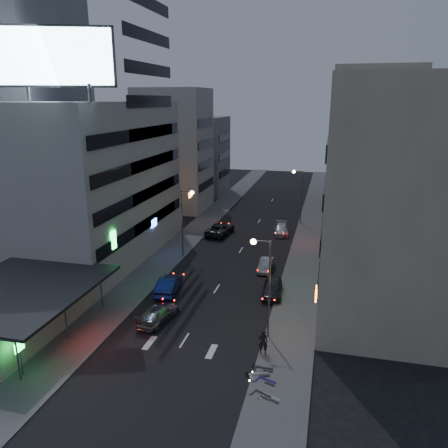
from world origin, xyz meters
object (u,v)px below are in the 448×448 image
(parked_car_right_mid, at_px, (266,265))
(scooter_silver_b, at_px, (268,364))
(scooter_blue, at_px, (277,375))
(road_car_blue, at_px, (169,285))
(scooter_black_a, at_px, (273,389))
(parked_car_right_far, at_px, (281,229))
(scooter_silver_a, at_px, (282,393))
(road_car_silver, at_px, (158,314))
(scooter_black_b, at_px, (274,361))
(person, at_px, (263,342))
(parked_car_left, at_px, (220,229))
(parked_car_right_near, at_px, (272,288))

(parked_car_right_mid, xyz_separation_m, scooter_silver_b, (2.96, -18.70, 0.08))
(parked_car_right_mid, distance_m, scooter_blue, 20.07)
(road_car_blue, relative_size, scooter_black_a, 2.71)
(parked_car_right_mid, relative_size, parked_car_right_far, 0.82)
(scooter_silver_a, bearing_deg, road_car_silver, 77.80)
(parked_car_right_mid, height_order, scooter_silver_a, parked_car_right_mid)
(road_car_silver, xyz_separation_m, scooter_black_a, (10.80, -7.67, -0.01))
(parked_car_right_far, relative_size, scooter_black_b, 2.50)
(scooter_blue, bearing_deg, scooter_silver_b, 55.99)
(parked_car_right_far, distance_m, road_car_blue, 23.63)
(person, bearing_deg, scooter_black_b, 114.41)
(parked_car_left, xyz_separation_m, road_car_silver, (1.02, -25.21, -0.13))
(parked_car_left, bearing_deg, scooter_silver_a, 116.74)
(scooter_silver_a, distance_m, scooter_blue, 1.77)
(person, relative_size, scooter_black_a, 1.05)
(scooter_black_a, bearing_deg, scooter_silver_a, -82.52)
(parked_car_left, bearing_deg, parked_car_right_mid, 131.32)
(parked_car_right_near, xyz_separation_m, road_car_silver, (-8.74, -7.34, -0.07))
(parked_car_right_far, height_order, scooter_black_a, parked_car_right_far)
(parked_car_right_near, distance_m, scooter_blue, 13.67)
(road_car_silver, relative_size, scooter_silver_b, 2.39)
(parked_car_left, xyz_separation_m, scooter_silver_a, (12.43, -33.06, -0.15))
(parked_car_right_near, distance_m, road_car_silver, 11.41)
(parked_car_right_far, height_order, scooter_silver_a, parked_car_right_far)
(parked_car_right_near, distance_m, parked_car_right_far, 20.29)
(scooter_black_a, xyz_separation_m, scooter_blue, (0.11, 1.51, 0.04))
(road_car_silver, bearing_deg, parked_car_left, -78.54)
(parked_car_right_near, distance_m, parked_car_right_mid, 6.42)
(scooter_black_b, bearing_deg, scooter_silver_a, -161.30)
(parked_car_left, relative_size, scooter_black_b, 3.07)
(scooter_black_a, height_order, scooter_silver_b, scooter_silver_b)
(road_car_blue, height_order, scooter_black_b, road_car_blue)
(road_car_silver, relative_size, scooter_blue, 2.43)
(parked_car_left, distance_m, parked_car_right_far, 8.62)
(scooter_black_b, bearing_deg, scooter_black_a, -171.52)
(parked_car_right_mid, relative_size, road_car_silver, 0.82)
(parked_car_right_mid, distance_m, parked_car_left, 14.25)
(parked_car_right_near, height_order, person, person)
(parked_car_right_far, height_order, scooter_blue, parked_car_right_far)
(parked_car_right_near, bearing_deg, scooter_silver_a, -83.66)
(parked_car_left, height_order, scooter_blue, parked_car_left)
(road_car_blue, bearing_deg, scooter_blue, 128.51)
(parked_car_right_near, height_order, scooter_black_b, parked_car_right_near)
(road_car_blue, height_order, scooter_silver_a, road_car_blue)
(road_car_blue, bearing_deg, parked_car_left, -97.90)
(scooter_silver_b, bearing_deg, road_car_silver, 41.60)
(parked_car_right_mid, height_order, scooter_silver_b, scooter_silver_b)
(scooter_silver_b, bearing_deg, parked_car_right_near, -15.16)
(parked_car_right_far, bearing_deg, scooter_silver_b, -91.44)
(person, bearing_deg, scooter_silver_b, 101.11)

